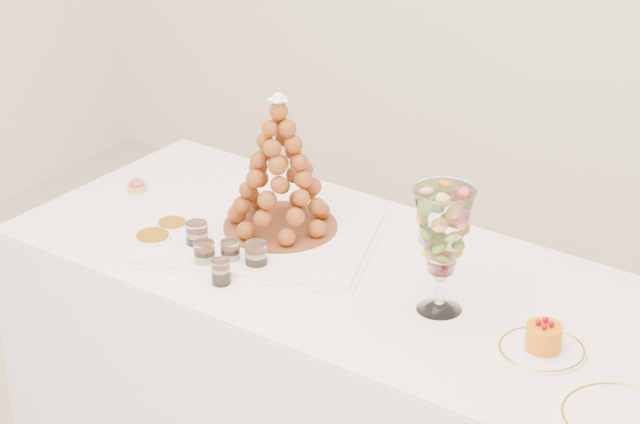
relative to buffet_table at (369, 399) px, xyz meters
The scene contains 15 objects.
buffet_table is the anchor object (origin of this frame).
lace_tray 0.52m from the buffet_table, behind, with size 0.60×0.45×0.02m, color white.
macaron_vase 0.62m from the buffet_table, 15.09° to the right, with size 0.14×0.14×0.31m.
cake_plate 0.64m from the buffet_table, 11.79° to the right, with size 0.20×0.20×0.01m, color white.
spare_plate 0.88m from the buffet_table, 19.27° to the right, with size 0.25×0.25×0.01m, color white.
pink_tart 0.92m from the buffet_table, behind, with size 0.06×0.06×0.04m.
verrine_a 0.63m from the buffet_table, 164.40° to the right, with size 0.06×0.06×0.08m, color white.
verrine_b 0.55m from the buffet_table, 155.85° to the right, with size 0.05×0.05×0.07m, color white.
verrine_c 0.51m from the buffet_table, 152.40° to the right, with size 0.06×0.06×0.08m, color white.
verrine_d 0.59m from the buffet_table, 152.61° to the right, with size 0.05×0.05×0.07m, color white.
verrine_e 0.56m from the buffet_table, 141.15° to the right, with size 0.05×0.05×0.06m, color white.
ramekin_back 0.70m from the buffet_table, behind, with size 0.08×0.08×0.03m, color white.
ramekin_front 0.71m from the buffet_table, 163.11° to the right, with size 0.10×0.10×0.03m, color white.
croquembouche 0.67m from the buffet_table, 168.55° to the left, with size 0.31×0.31×0.38m.
mousse_cake 0.66m from the buffet_table, 11.52° to the right, with size 0.08×0.08×0.07m.
Camera 1 is at (1.46, -2.11, 2.27)m, focal length 70.00 mm.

